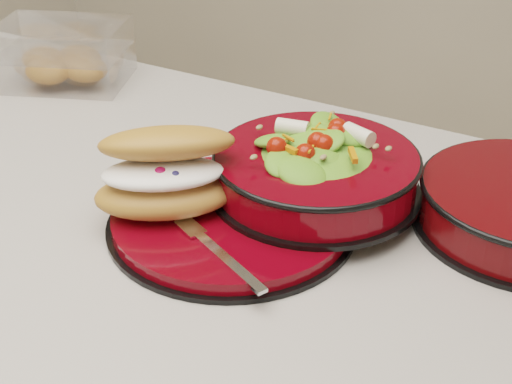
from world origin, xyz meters
The scene contains 5 objects.
dinner_plate centered at (0.15, 0.00, 0.91)m, with size 0.28×0.28×0.02m.
salad_bowl centered at (0.21, 0.09, 0.96)m, with size 0.25×0.25×0.10m.
croissant centered at (0.09, -0.03, 0.97)m, with size 0.17×0.17×0.09m.
fork centered at (0.18, -0.07, 0.92)m, with size 0.15×0.08×0.00m.
pastry_box centered at (-0.32, 0.24, 0.94)m, with size 0.24×0.21×0.09m.
Camera 1 is at (0.52, -0.56, 1.34)m, focal length 50.00 mm.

